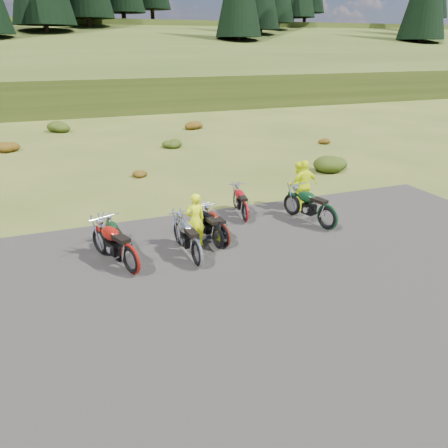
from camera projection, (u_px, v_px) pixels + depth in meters
name	position (u px, v px, depth m)	size (l,w,h in m)	color
ground	(217.00, 266.00, 11.71)	(300.00, 300.00, 0.00)	#404A18
gravel_pad	(247.00, 304.00, 9.98)	(20.00, 12.00, 0.04)	black
hill_slope	(81.00, 92.00, 54.89)	(300.00, 46.00, 3.00)	#303B13
hill_plateau	(63.00, 69.00, 106.70)	(300.00, 90.00, 9.17)	#303B13
shrub_2	(7.00, 145.00, 23.85)	(1.30, 1.30, 0.77)	#5B2B0B
shrub_3	(60.00, 125.00, 29.35)	(1.56, 1.56, 0.92)	#24350D
shrub_4	(138.00, 172.00, 19.43)	(0.77, 0.77, 0.45)	#5B2B0B
shrub_5	(171.00, 142.00, 24.94)	(1.03, 1.03, 0.61)	#24350D
shrub_6	(193.00, 124.00, 30.44)	(1.30, 1.30, 0.77)	#5B2B0B
shrub_7	(332.00, 161.00, 20.40)	(1.56, 1.56, 0.92)	#24350D
shrub_8	(322.00, 140.00, 26.02)	(0.77, 0.77, 0.45)	#5B2B0B
motorcycle_1	(132.00, 275.00, 11.25)	(2.34, 0.78, 1.23)	maroon
motorcycle_2	(122.00, 260.00, 12.02)	(1.87, 0.62, 0.98)	black
motorcycle_3	(197.00, 267.00, 11.64)	(2.21, 0.74, 1.16)	#99999D
motorcycle_4	(225.00, 247.00, 12.80)	(1.87, 0.62, 0.98)	#55180E
motorcycle_5	(218.00, 249.00, 12.67)	(1.97, 0.66, 1.03)	black
motorcycle_6	(245.00, 222.00, 14.55)	(1.95, 0.65, 1.02)	maroon
motorcycle_7	(326.00, 230.00, 13.94)	(2.34, 0.78, 1.23)	black
person_middle	(195.00, 221.00, 12.52)	(0.59, 0.38, 1.61)	#D1E60C
person_right_a	(297.00, 185.00, 15.71)	(0.80, 0.62, 1.64)	#D1E60C
person_right_b	(304.00, 186.00, 15.26)	(1.06, 0.44, 1.80)	#D1E60C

